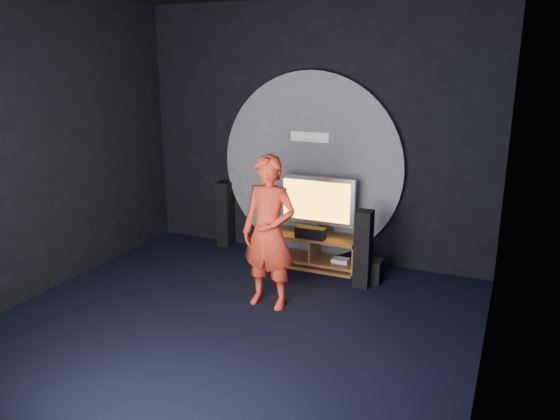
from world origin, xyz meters
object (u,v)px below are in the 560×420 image
(media_console, at_px, (315,253))
(tower_speaker_right, at_px, (363,249))
(tv, at_px, (317,203))
(player, at_px, (269,233))
(tower_speaker_left, at_px, (225,214))
(subwoofer, at_px, (371,270))

(media_console, bearing_deg, tower_speaker_right, -25.77)
(tv, bearing_deg, player, -92.12)
(tower_speaker_left, xyz_separation_m, tower_speaker_right, (2.32, -0.67, 0.00))
(tower_speaker_left, bearing_deg, player, -47.55)
(tv, xyz_separation_m, tower_speaker_left, (-1.54, 0.23, -0.40))
(player, bearing_deg, media_console, 88.64)
(subwoofer, bearing_deg, media_console, 167.51)
(tower_speaker_right, bearing_deg, media_console, 154.23)
(media_console, height_order, tv, tv)
(subwoofer, bearing_deg, tower_speaker_right, -110.60)
(subwoofer, bearing_deg, player, -128.21)
(tower_speaker_left, relative_size, tower_speaker_right, 1.00)
(tower_speaker_left, bearing_deg, tower_speaker_right, -16.14)
(tower_speaker_right, height_order, subwoofer, tower_speaker_right)
(media_console, xyz_separation_m, tower_speaker_left, (-1.55, 0.30, 0.29))
(tower_speaker_left, relative_size, player, 0.56)
(media_console, xyz_separation_m, subwoofer, (0.84, -0.19, -0.05))
(tower_speaker_left, distance_m, player, 2.25)
(media_console, relative_size, subwoofer, 4.33)
(tv, relative_size, tower_speaker_left, 1.08)
(tower_speaker_left, xyz_separation_m, player, (1.49, -1.63, 0.39))
(subwoofer, distance_m, player, 1.63)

